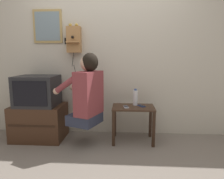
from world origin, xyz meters
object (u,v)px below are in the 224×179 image
at_px(wall_phone_antique, 74,39).
at_px(cell_phone_held, 126,107).
at_px(television, 38,91).
at_px(cell_phone_spare, 142,106).
at_px(framed_picture, 48,26).
at_px(water_bottle, 135,98).
at_px(person, 87,92).

xyz_separation_m(wall_phone_antique, cell_phone_held, (0.79, -0.32, -0.95)).
distance_m(television, cell_phone_spare, 1.51).
relative_size(framed_picture, cell_phone_spare, 3.59).
xyz_separation_m(television, cell_phone_held, (1.27, -0.04, -0.21)).
bearing_deg(water_bottle, person, -157.57).
height_order(cell_phone_held, cell_phone_spare, same).
relative_size(person, cell_phone_held, 7.15).
distance_m(framed_picture, cell_phone_held, 1.70).
height_order(person, cell_phone_held, person).
bearing_deg(water_bottle, cell_phone_spare, -39.10).
relative_size(wall_phone_antique, cell_phone_spare, 5.83).
bearing_deg(person, framed_picture, 76.06).
relative_size(framed_picture, water_bottle, 2.06).
relative_size(person, framed_picture, 1.93).
bearing_deg(wall_phone_antique, water_bottle, -10.86).
bearing_deg(television, person, -12.84).
xyz_separation_m(person, cell_phone_spare, (0.74, 0.20, -0.23)).
relative_size(wall_phone_antique, water_bottle, 3.34).
bearing_deg(framed_picture, wall_phone_antique, -6.10).
xyz_separation_m(person, television, (-0.75, 0.17, -0.02)).
bearing_deg(wall_phone_antique, cell_phone_held, -21.91).
height_order(wall_phone_antique, water_bottle, wall_phone_antique).
bearing_deg(wall_phone_antique, television, -150.27).
distance_m(person, cell_phone_spare, 0.80).
bearing_deg(person, cell_phone_held, -54.10).
bearing_deg(water_bottle, wall_phone_antique, 169.14).
bearing_deg(cell_phone_spare, wall_phone_antique, 135.60).
bearing_deg(cell_phone_held, water_bottle, 34.51).
bearing_deg(cell_phone_spare, framed_picture, 137.77).
distance_m(television, wall_phone_antique, 0.93).
distance_m(television, framed_picture, 1.00).
bearing_deg(cell_phone_spare, water_bottle, 110.26).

